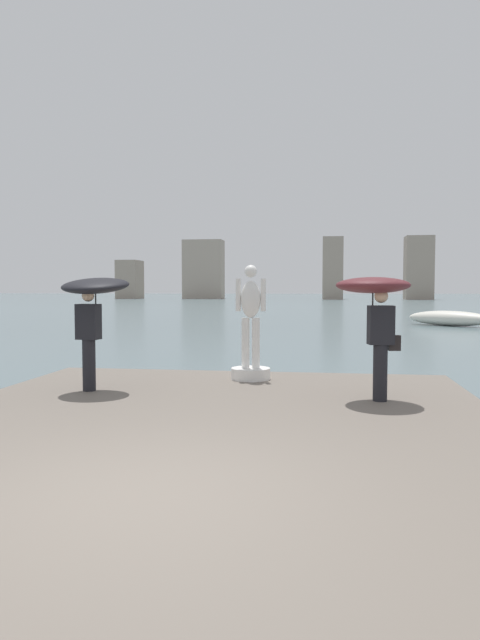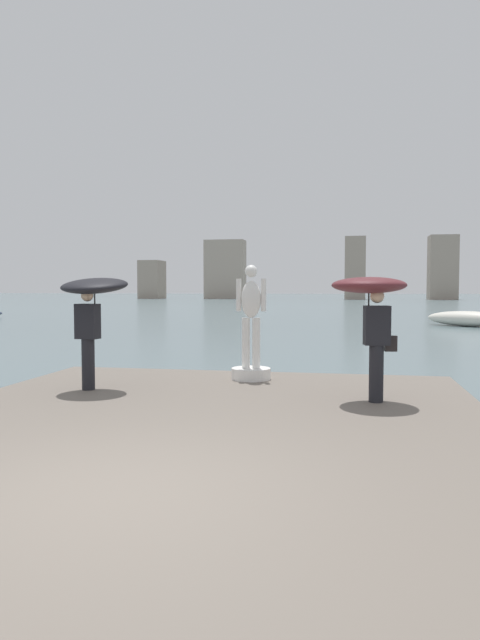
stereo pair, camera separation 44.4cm
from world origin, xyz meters
TOP-DOWN VIEW (x-y plane):
  - ground_plane at (0.00, 40.00)m, footprint 400.00×400.00m
  - pier at (0.00, 2.13)m, footprint 7.99×10.26m
  - statue_white_figure at (0.18, 6.21)m, footprint 0.75×0.75m
  - onlooker_left at (-2.30, 4.61)m, footprint 1.25×1.27m
  - onlooker_right at (2.33, 4.40)m, footprint 1.30×1.30m
  - boat_mid at (8.80, 29.52)m, footprint 4.72×4.06m
  - distant_skyline at (-2.31, 113.28)m, footprint 86.87×8.16m

SIDE VIEW (x-z plane):
  - ground_plane at x=0.00m, z-range 0.00..0.00m
  - pier at x=0.00m, z-range 0.00..0.40m
  - boat_mid at x=8.80m, z-range 0.00..0.87m
  - statue_white_figure at x=0.18m, z-range 0.07..2.26m
  - onlooker_left at x=-2.30m, z-range 0.98..2.96m
  - onlooker_right at x=2.33m, z-range 1.01..2.93m
  - distant_skyline at x=-2.31m, z-range -0.63..11.73m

